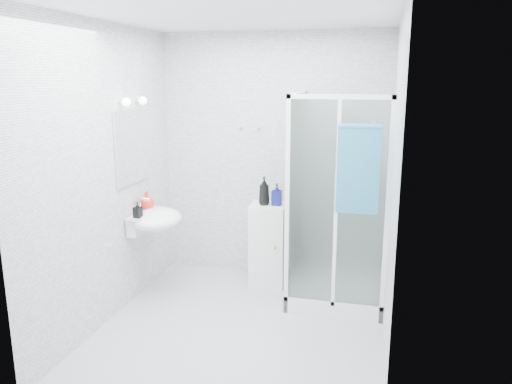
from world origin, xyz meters
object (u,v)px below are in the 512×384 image
(soap_dispenser_black, at_px, (138,210))
(hand_towel, at_px, (358,167))
(wall_basin, at_px, (155,220))
(storage_cabinet, at_px, (268,245))
(shampoo_bottle_a, at_px, (264,191))
(shower_enclosure, at_px, (329,257))
(soap_dispenser_orange, at_px, (147,201))
(shampoo_bottle_b, at_px, (277,194))

(soap_dispenser_black, bearing_deg, hand_towel, 3.03)
(wall_basin, distance_m, storage_cabinet, 1.21)
(wall_basin, height_order, shampoo_bottle_a, shampoo_bottle_a)
(wall_basin, height_order, storage_cabinet, wall_basin)
(wall_basin, relative_size, shampoo_bottle_a, 1.93)
(shower_enclosure, xyz_separation_m, wall_basin, (-1.66, -0.32, 0.35))
(shower_enclosure, xyz_separation_m, storage_cabinet, (-0.66, 0.26, -0.01))
(soap_dispenser_black, bearing_deg, storage_cabinet, 35.56)
(shower_enclosure, distance_m, soap_dispenser_orange, 1.86)
(wall_basin, height_order, soap_dispenser_black, soap_dispenser_black)
(shower_enclosure, relative_size, soap_dispenser_orange, 11.01)
(shampoo_bottle_b, bearing_deg, storage_cabinet, -179.11)
(storage_cabinet, relative_size, soap_dispenser_black, 5.77)
(wall_basin, bearing_deg, hand_towel, -2.55)
(soap_dispenser_orange, height_order, soap_dispenser_black, soap_dispenser_orange)
(hand_towel, bearing_deg, shower_enclosure, 122.55)
(shower_enclosure, bearing_deg, wall_basin, -169.19)
(wall_basin, distance_m, hand_towel, 2.01)
(storage_cabinet, height_order, shampoo_bottle_a, shampoo_bottle_a)
(shampoo_bottle_b, height_order, soap_dispenser_black, shampoo_bottle_b)
(wall_basin, relative_size, shampoo_bottle_b, 2.53)
(shower_enclosure, relative_size, soap_dispenser_black, 13.32)
(wall_basin, height_order, shampoo_bottle_b, shampoo_bottle_b)
(shampoo_bottle_a, bearing_deg, shower_enclosure, -18.83)
(hand_towel, distance_m, soap_dispenser_orange, 2.09)
(soap_dispenser_black, bearing_deg, shower_enclosure, 16.31)
(storage_cabinet, relative_size, shampoo_bottle_b, 3.92)
(wall_basin, relative_size, soap_dispenser_black, 3.73)
(shower_enclosure, bearing_deg, shampoo_bottle_a, 161.17)
(storage_cabinet, relative_size, soap_dispenser_orange, 4.77)
(shower_enclosure, xyz_separation_m, hand_towel, (0.26, -0.40, 0.96))
(shower_enclosure, bearing_deg, soap_dispenser_black, -163.69)
(storage_cabinet, height_order, shampoo_bottle_b, shampoo_bottle_b)
(soap_dispenser_orange, relative_size, soap_dispenser_black, 1.21)
(hand_towel, bearing_deg, wall_basin, 177.45)
(shampoo_bottle_a, height_order, soap_dispenser_orange, shampoo_bottle_a)
(shower_enclosure, bearing_deg, storage_cabinet, 158.59)
(shower_enclosure, height_order, soap_dispenser_orange, shower_enclosure)
(soap_dispenser_orange, bearing_deg, shower_enclosure, 6.85)
(soap_dispenser_orange, xyz_separation_m, soap_dispenser_black, (0.05, -0.29, -0.02))
(hand_towel, relative_size, shampoo_bottle_b, 3.42)
(soap_dispenser_orange, bearing_deg, wall_basin, -39.53)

